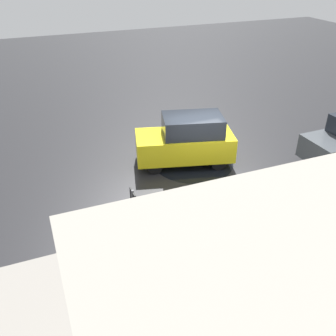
{
  "coord_description": "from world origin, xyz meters",
  "views": [
    {
      "loc": [
        5.98,
        11.36,
        7.74
      ],
      "look_at": [
        1.72,
        0.6,
        0.9
      ],
      "focal_mm": 40.0,
      "sensor_mm": 36.0,
      "label": 1
    }
  ],
  "objects_px": {
    "pedestrian": "(107,224)",
    "sign_post": "(134,216)",
    "fire_hydrant": "(142,223)",
    "moving_hatchback": "(187,140)"
  },
  "relations": [
    {
      "from": "pedestrian",
      "to": "sign_post",
      "type": "height_order",
      "value": "sign_post"
    },
    {
      "from": "pedestrian",
      "to": "sign_post",
      "type": "distance_m",
      "value": 1.13
    },
    {
      "from": "sign_post",
      "to": "fire_hydrant",
      "type": "bearing_deg",
      "value": -116.88
    },
    {
      "from": "pedestrian",
      "to": "fire_hydrant",
      "type": "bearing_deg",
      "value": -164.36
    },
    {
      "from": "fire_hydrant",
      "to": "sign_post",
      "type": "xyz_separation_m",
      "value": [
        0.52,
        1.03,
        1.18
      ]
    },
    {
      "from": "fire_hydrant",
      "to": "sign_post",
      "type": "height_order",
      "value": "sign_post"
    },
    {
      "from": "moving_hatchback",
      "to": "fire_hydrant",
      "type": "relative_size",
      "value": 5.24
    },
    {
      "from": "fire_hydrant",
      "to": "sign_post",
      "type": "bearing_deg",
      "value": 63.12
    },
    {
      "from": "fire_hydrant",
      "to": "pedestrian",
      "type": "relative_size",
      "value": 0.5
    },
    {
      "from": "pedestrian",
      "to": "sign_post",
      "type": "bearing_deg",
      "value": 130.95
    }
  ]
}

